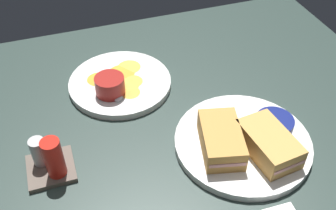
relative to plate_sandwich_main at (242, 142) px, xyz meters
The scene contains 11 objects.
ground_plane 10.53cm from the plate_sandwich_main, 86.35° to the left, with size 110.00×110.00×3.00cm, color #283833.
plate_sandwich_main is the anchor object (origin of this frame).
sandwich_half_near 6.23cm from the plate_sandwich_main, 94.41° to the left, with size 14.53×10.44×4.80cm.
sandwich_half_far 6.23cm from the plate_sandwich_main, 145.59° to the right, with size 13.96×9.01×4.80cm.
ramekin_dark_sauce 7.06cm from the plate_sandwich_main, 94.59° to the right, with size 7.80×7.80×4.36cm.
spoon_by_dark_ramekin 2.24cm from the plate_sandwich_main, 164.84° to the right, with size 3.67×9.94×0.80cm.
plate_chips_companion 33.27cm from the plate_sandwich_main, 35.56° to the left, with size 24.61×24.61×1.60cm, color silver.
ramekin_light_gravy 32.54cm from the plate_sandwich_main, 43.82° to the left, with size 6.85×6.85×4.31cm.
spoon_by_gravy_ramekin 30.47cm from the plate_sandwich_main, 43.29° to the left, with size 9.85×4.36×0.80cm.
plantain_chip_scatter 33.26cm from the plate_sandwich_main, 33.89° to the left, with size 15.86×15.79×0.60cm.
condiment_caddy 38.56cm from the plate_sandwich_main, 81.58° to the left, with size 9.00×9.00×9.50cm.
Camera 1 is at (-48.57, 22.22, 62.05)cm, focal length 42.76 mm.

